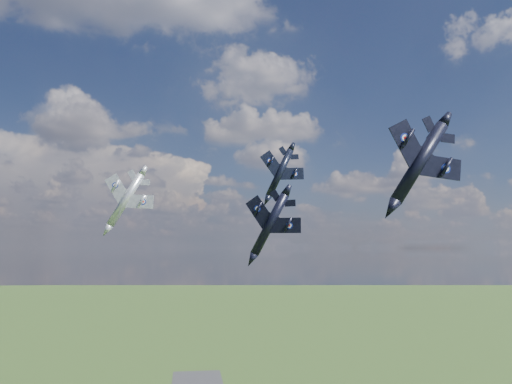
{
  "coord_description": "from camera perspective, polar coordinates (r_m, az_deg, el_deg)",
  "views": [
    {
      "loc": [
        -6.64,
        -63.42,
        73.89
      ],
      "look_at": [
        3.93,
        13.74,
        82.67
      ],
      "focal_mm": 35.0,
      "sensor_mm": 36.0,
      "label": 1
    }
  ],
  "objects": [
    {
      "name": "jet_right_navy",
      "position": [
        55.99,
        18.17,
        3.23
      ],
      "size": [
        10.62,
        14.49,
        8.06
      ],
      "primitive_type": null,
      "rotation": [
        0.0,
        0.6,
        0.05
      ],
      "color": "black"
    },
    {
      "name": "jet_left_silver",
      "position": [
        94.35,
        -14.68,
        -0.85
      ],
      "size": [
        12.47,
        16.1,
        8.06
      ],
      "primitive_type": null,
      "rotation": [
        0.0,
        0.53,
        -0.12
      ],
      "color": "#909399"
    },
    {
      "name": "jet_lead_navy",
      "position": [
        80.37,
        1.59,
        -3.69
      ],
      "size": [
        15.56,
        17.78,
        7.71
      ],
      "primitive_type": null,
      "rotation": [
        0.0,
        0.49,
        -0.38
      ],
      "color": "black"
    },
    {
      "name": "jet_high_navy",
      "position": [
        89.12,
        2.73,
        2.2
      ],
      "size": [
        9.97,
        13.21,
        6.37
      ],
      "primitive_type": null,
      "rotation": [
        0.0,
        0.45,
        0.04
      ],
      "color": "black"
    }
  ]
}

